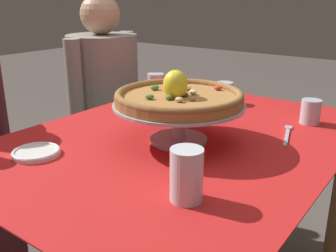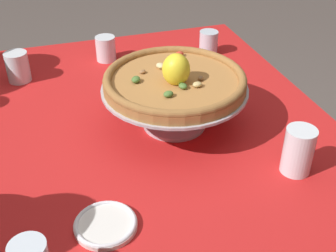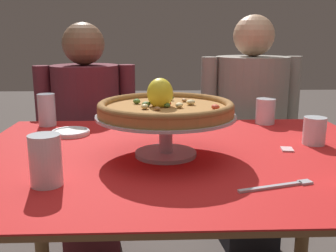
# 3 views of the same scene
# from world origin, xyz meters

# --- Properties ---
(dining_table) EXTENTS (1.33, 0.99, 0.76)m
(dining_table) POSITION_xyz_m (0.00, 0.00, 0.66)
(dining_table) COLOR olive
(dining_table) RESTS_ON ground
(pizza_stand) EXTENTS (0.42, 0.42, 0.13)m
(pizza_stand) POSITION_xyz_m (-0.05, -0.02, 0.85)
(pizza_stand) COLOR #B7B7C1
(pizza_stand) RESTS_ON dining_table
(pizza) EXTENTS (0.40, 0.40, 0.11)m
(pizza) POSITION_xyz_m (-0.05, -0.02, 0.91)
(pizza) COLOR #AD753D
(pizza) RESTS_ON pizza_stand
(water_glass_back_right) EXTENTS (0.08, 0.08, 0.11)m
(water_glass_back_right) POSITION_xyz_m (0.38, 0.41, 0.80)
(water_glass_back_right) COLOR white
(water_glass_back_right) RESTS_ON dining_table
(water_glass_front_right) EXTENTS (0.07, 0.07, 0.09)m
(water_glass_front_right) POSITION_xyz_m (0.39, -0.30, 0.80)
(water_glass_front_right) COLOR silver
(water_glass_front_right) RESTS_ON dining_table
(water_glass_side_right) EXTENTS (0.07, 0.07, 0.09)m
(water_glass_side_right) POSITION_xyz_m (0.46, 0.09, 0.80)
(water_glass_side_right) COLOR white
(water_glass_side_right) RESTS_ON dining_table
(water_glass_front_left) EXTENTS (0.08, 0.08, 0.13)m
(water_glass_front_left) POSITION_xyz_m (-0.35, -0.25, 0.81)
(water_glass_front_left) COLOR white
(water_glass_front_left) RESTS_ON dining_table
(side_plate) EXTENTS (0.14, 0.14, 0.02)m
(side_plate) POSITION_xyz_m (-0.39, 0.26, 0.77)
(side_plate) COLOR white
(side_plate) RESTS_ON dining_table
(dinner_fork) EXTENTS (0.20, 0.07, 0.01)m
(dinner_fork) POSITION_xyz_m (0.22, -0.28, 0.76)
(dinner_fork) COLOR #B7B7C1
(dinner_fork) RESTS_ON dining_table
(sugar_packet) EXTENTS (0.04, 0.06, 0.00)m
(sugar_packet) POSITION_xyz_m (0.34, 0.02, 0.76)
(sugar_packet) COLOR beige
(sugar_packet) RESTS_ON dining_table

